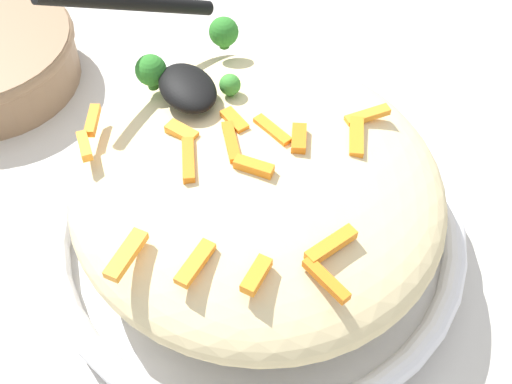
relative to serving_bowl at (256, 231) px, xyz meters
The scene contains 23 objects.
ground_plane 0.02m from the serving_bowl, ahead, with size 2.40×2.40×0.00m, color beige.
serving_bowl is the anchor object (origin of this frame).
pasta_mound 0.06m from the serving_bowl, ahead, with size 0.29×0.28×0.09m, color beige.
carrot_piece_0 0.11m from the serving_bowl, ahead, with size 0.02×0.01×0.01m, color orange.
carrot_piece_1 0.14m from the serving_bowl, 126.73° to the left, with size 0.03×0.01×0.01m, color orange.
carrot_piece_2 0.16m from the serving_bowl, 56.39° to the left, with size 0.03×0.01×0.01m, color orange.
carrot_piece_3 0.11m from the serving_bowl, 107.96° to the right, with size 0.02×0.01×0.01m, color orange.
carrot_piece_4 0.10m from the serving_bowl, 45.60° to the left, with size 0.04×0.01×0.01m, color orange.
carrot_piece_5 0.11m from the serving_bowl, 72.10° to the left, with size 0.04×0.01×0.01m, color orange.
carrot_piece_6 0.11m from the serving_bowl, 144.82° to the left, with size 0.03×0.01×0.01m, color orange.
carrot_piece_7 0.15m from the serving_bowl, 105.62° to the left, with size 0.04×0.01×0.01m, color orange.
carrot_piece_8 0.12m from the serving_bowl, 109.66° to the right, with size 0.04×0.01×0.01m, color orange.
carrot_piece_9 0.12m from the serving_bowl, 41.61° to the left, with size 0.02×0.01×0.01m, color orange.
carrot_piece_10 0.14m from the serving_bowl, behind, with size 0.04×0.01×0.01m, color orange.
carrot_piece_11 0.15m from the serving_bowl, behind, with size 0.04×0.01×0.01m, color orange.
carrot_piece_12 0.16m from the serving_bowl, 44.33° to the left, with size 0.03×0.01×0.01m, color orange.
carrot_piece_13 0.10m from the serving_bowl, 67.08° to the right, with size 0.03×0.01×0.01m, color orange.
carrot_piece_14 0.14m from the serving_bowl, 149.16° to the left, with size 0.03×0.01×0.01m, color orange.
carrot_piece_15 0.13m from the serving_bowl, 96.79° to the right, with size 0.04×0.01×0.01m, color orange.
broccoli_floret_0 0.16m from the serving_bowl, 17.43° to the left, with size 0.02×0.02×0.03m.
broccoli_floret_1 0.17m from the serving_bowl, 18.67° to the right, with size 0.02×0.02×0.03m.
broccoli_floret_2 0.13m from the serving_bowl, 12.44° to the right, with size 0.02×0.02×0.02m.
serving_spoon 0.16m from the serving_bowl, 11.56° to the left, with size 0.11×0.15×0.09m.
Camera 1 is at (-0.27, 0.16, 0.47)m, focal length 45.80 mm.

